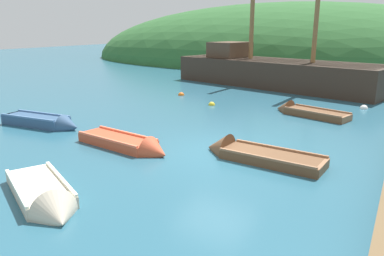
# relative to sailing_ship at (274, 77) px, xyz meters

# --- Properties ---
(ground_plane) EXTENTS (120.00, 120.00, 0.00)m
(ground_plane) POSITION_rel_sailing_ship_xyz_m (2.92, -14.71, -0.64)
(ground_plane) COLOR #285B70
(shore_hill) EXTENTS (50.60, 24.64, 13.21)m
(shore_hill) POSITION_rel_sailing_ship_xyz_m (-4.69, 17.58, -0.64)
(shore_hill) COLOR #2D602D
(shore_hill) RESTS_ON ground
(sailing_ship) EXTENTS (17.09, 7.37, 11.39)m
(sailing_ship) POSITION_rel_sailing_ship_xyz_m (0.00, 0.00, 0.00)
(sailing_ship) COLOR #38281E
(sailing_ship) RESTS_ON ground
(rowboat_portside) EXTENTS (3.37, 2.36, 1.04)m
(rowboat_portside) POSITION_rel_sailing_ship_xyz_m (1.16, -19.91, -0.56)
(rowboat_portside) COLOR beige
(rowboat_portside) RESTS_ON ground
(rowboat_center) EXTENTS (3.84, 1.41, 1.11)m
(rowboat_center) POSITION_rel_sailing_ship_xyz_m (4.11, -14.66, -0.56)
(rowboat_center) COLOR brown
(rowboat_center) RESTS_ON ground
(rowboat_far) EXTENTS (3.70, 1.27, 0.90)m
(rowboat_far) POSITION_rel_sailing_ship_xyz_m (-4.56, -15.29, -0.50)
(rowboat_far) COLOR #335175
(rowboat_far) RESTS_ON ground
(rowboat_near_dock) EXTENTS (3.75, 1.42, 0.96)m
(rowboat_near_dock) POSITION_rel_sailing_ship_xyz_m (0.25, -15.81, -0.55)
(rowboat_near_dock) COLOR #C64C2D
(rowboat_near_dock) RESTS_ON ground
(rowboat_outer_right) EXTENTS (3.64, 1.98, 1.00)m
(rowboat_outer_right) POSITION_rel_sailing_ship_xyz_m (4.08, -7.87, -0.56)
(rowboat_outer_right) COLOR brown
(rowboat_outer_right) RESTS_ON ground
(buoy_white) EXTENTS (0.39, 0.39, 0.39)m
(buoy_white) POSITION_rel_sailing_ship_xyz_m (6.30, -5.05, -0.64)
(buoy_white) COLOR white
(buoy_white) RESTS_ON ground
(buoy_orange) EXTENTS (0.37, 0.37, 0.37)m
(buoy_orange) POSITION_rel_sailing_ship_xyz_m (-3.56, -6.35, -0.64)
(buoy_orange) COLOR orange
(buoy_orange) RESTS_ON ground
(buoy_yellow) EXTENTS (0.35, 0.35, 0.35)m
(buoy_yellow) POSITION_rel_sailing_ship_xyz_m (-0.65, -8.04, -0.64)
(buoy_yellow) COLOR yellow
(buoy_yellow) RESTS_ON ground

